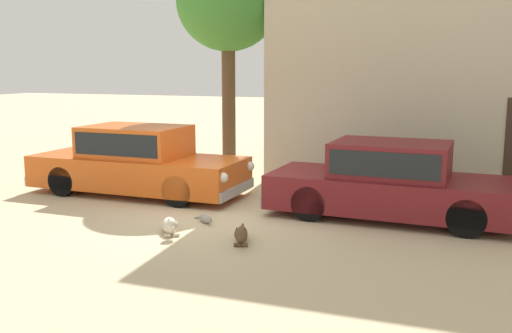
% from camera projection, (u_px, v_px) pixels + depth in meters
% --- Properties ---
extents(ground_plane, '(80.00, 80.00, 0.00)m').
position_uv_depth(ground_plane, '(213.00, 213.00, 10.89)').
color(ground_plane, '#CCB78E').
extents(parked_sedan_nearest, '(4.78, 1.78, 1.47)m').
position_uv_depth(parked_sedan_nearest, '(137.00, 161.00, 12.43)').
color(parked_sedan_nearest, '#D15619').
rests_on(parked_sedan_nearest, ground_plane).
extents(parked_sedan_second, '(4.60, 1.88, 1.39)m').
position_uv_depth(parked_sedan_second, '(392.00, 181.00, 10.41)').
color(parked_sedan_second, maroon).
rests_on(parked_sedan_second, ground_plane).
extents(stray_dog_spotted, '(0.42, 0.97, 0.35)m').
position_uv_depth(stray_dog_spotted, '(241.00, 235.00, 8.97)').
color(stray_dog_spotted, brown).
rests_on(stray_dog_spotted, ground_plane).
extents(stray_dog_tan, '(0.64, 0.84, 0.35)m').
position_uv_depth(stray_dog_tan, '(170.00, 225.00, 9.49)').
color(stray_dog_tan, beige).
rests_on(stray_dog_tan, ground_plane).
extents(stray_cat, '(0.50, 0.53, 0.16)m').
position_uv_depth(stray_cat, '(205.00, 218.00, 10.18)').
color(stray_cat, gray).
rests_on(stray_cat, ground_plane).
extents(acacia_tree_left, '(2.57, 2.31, 5.52)m').
position_uv_depth(acacia_tree_left, '(228.00, 3.00, 14.06)').
color(acacia_tree_left, brown).
rests_on(acacia_tree_left, ground_plane).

